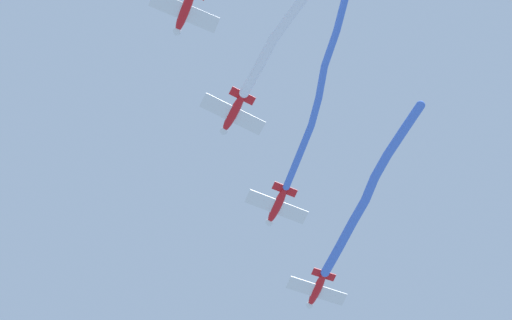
% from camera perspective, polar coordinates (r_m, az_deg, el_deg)
% --- Properties ---
extents(airplane_lead, '(6.45, 4.90, 1.59)m').
position_cam_1_polar(airplane_lead, '(74.61, 4.91, -10.38)').
color(airplane_lead, red).
extents(smoke_trail_lead, '(7.74, 18.77, 4.78)m').
position_cam_1_polar(smoke_trail_lead, '(71.49, 9.19, -2.39)').
color(smoke_trail_lead, '#4C75DB').
extents(airplane_left_wing, '(6.45, 4.92, 1.59)m').
position_cam_1_polar(airplane_left_wing, '(69.94, 1.69, -3.72)').
color(airplane_left_wing, red).
extents(smoke_trail_left_wing, '(4.39, 31.09, 4.59)m').
position_cam_1_polar(smoke_trail_left_wing, '(66.38, 6.28, 10.12)').
color(smoke_trail_left_wing, '#4C75DB').
extents(airplane_right_wing, '(6.42, 4.93, 1.59)m').
position_cam_1_polar(airplane_right_wing, '(66.57, -1.86, 3.76)').
color(airplane_right_wing, red).
extents(airplane_slot, '(6.45, 4.92, 1.59)m').
position_cam_1_polar(airplane_slot, '(64.72, -5.76, 11.83)').
color(airplane_slot, red).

